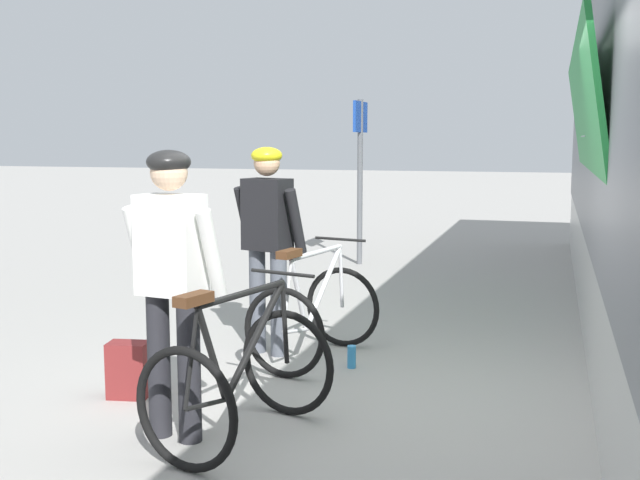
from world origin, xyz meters
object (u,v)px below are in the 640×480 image
Objects in this scene: cyclist_near_in_dark at (268,232)px; cyclist_far_in_white at (172,269)px; bicycle_far_black at (240,377)px; platform_sign_post at (360,154)px; water_bottle_near_the_bikes at (352,357)px; bicycle_near_silver at (315,314)px; backpack_on_platform at (129,370)px.

cyclist_far_in_white is (0.12, -1.91, 0.00)m from cyclist_near_in_dark.
bicycle_far_black is 6.84m from platform_sign_post.
water_bottle_near_the_bikes is at bearing -76.54° from platform_sign_post.
bicycle_near_silver is 0.98× the size of bicycle_far_black.
cyclist_near_in_dark is 1.26m from water_bottle_near_the_bikes.
bicycle_far_black is (0.52, -1.84, -0.65)m from cyclist_near_in_dark.
cyclist_far_in_white reaches higher than bicycle_near_silver.
cyclist_near_in_dark is 1.49× the size of bicycle_near_silver.
cyclist_near_in_dark is 0.73× the size of platform_sign_post.
bicycle_far_black is 1.69m from water_bottle_near_the_bikes.
bicycle_near_silver is 0.47m from water_bottle_near_the_bikes.
bicycle_near_silver is at bearing -12.80° from cyclist_near_in_dark.
bicycle_far_black is 6.62× the size of water_bottle_near_the_bikes.
cyclist_far_in_white is 1.46× the size of bicycle_far_black.
bicycle_near_silver reaches higher than water_bottle_near_the_bikes.
cyclist_far_in_white is 0.77m from bicycle_far_black.
water_bottle_near_the_bikes is at bearing 30.07° from backpack_on_platform.
backpack_on_platform is 6.33m from platform_sign_post.
bicycle_near_silver is at bearing 92.49° from bicycle_far_black.
water_bottle_near_the_bikes is at bearing 68.78° from cyclist_far_in_white.
platform_sign_post is (-0.94, 6.67, 1.22)m from bicycle_far_black.
backpack_on_platform is 2.20× the size of water_bottle_near_the_bikes.
platform_sign_post is (-0.86, 4.93, 1.22)m from bicycle_near_silver.
bicycle_far_black reaches higher than water_bottle_near_the_bikes.
cyclist_far_in_white is at bearing -169.11° from bicycle_far_black.
cyclist_near_in_dark is 2.02m from bicycle_far_black.
backpack_on_platform is at bearing 155.24° from bicycle_far_black.
bicycle_near_silver is 1.74m from bicycle_far_black.
cyclist_near_in_dark is 1.92m from cyclist_far_in_white.
bicycle_near_silver is at bearing 164.33° from water_bottle_near_the_bikes.
platform_sign_post is at bearing 103.46° from water_bottle_near_the_bikes.
platform_sign_post is (-0.42, 4.83, 0.57)m from cyclist_near_in_dark.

